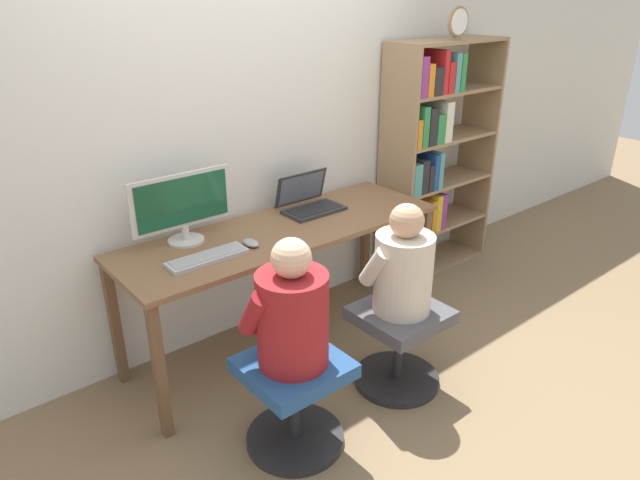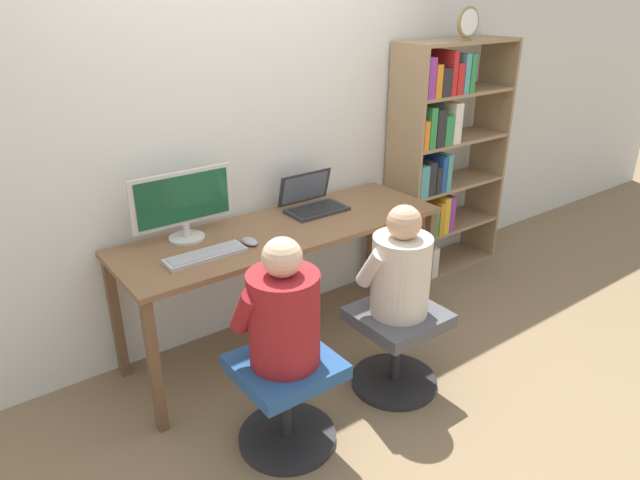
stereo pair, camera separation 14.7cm
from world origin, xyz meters
name	(u,v)px [view 1 (the left image)]	position (x,y,z in m)	size (l,w,h in m)	color
ground_plane	(318,366)	(0.00, 0.00, 0.00)	(14.00, 14.00, 0.00)	#846B4C
wall_back	(242,125)	(0.00, 0.70, 1.30)	(10.00, 0.05, 2.60)	silver
desk	(283,241)	(0.00, 0.32, 0.69)	(1.93, 0.63, 0.77)	brown
desktop_monitor	(183,206)	(-0.51, 0.49, 0.98)	(0.57, 0.19, 0.38)	beige
laptop	(310,203)	(0.30, 0.45, 0.82)	(0.37, 0.27, 0.22)	#2D2D30
keyboard	(207,258)	(-0.54, 0.22, 0.78)	(0.42, 0.13, 0.03)	#B2B2B7
computer_mouse_by_keyboard	(251,243)	(-0.27, 0.23, 0.79)	(0.07, 0.12, 0.03)	#99999E
office_chair_left	(294,396)	(-0.47, -0.40, 0.27)	(0.48, 0.48, 0.47)	#262628
office_chair_right	(399,340)	(0.25, -0.39, 0.27)	(0.48, 0.48, 0.47)	#262628
person_at_monitor	(292,313)	(-0.47, -0.39, 0.72)	(0.40, 0.33, 0.61)	maroon
person_at_laptop	(403,267)	(0.25, -0.39, 0.72)	(0.37, 0.31, 0.59)	beige
bookshelf	(429,161)	(1.42, 0.46, 0.88)	(0.95, 0.34, 1.71)	#997A56
desk_clock	(458,22)	(1.50, 0.38, 1.82)	(0.19, 0.03, 0.21)	olive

